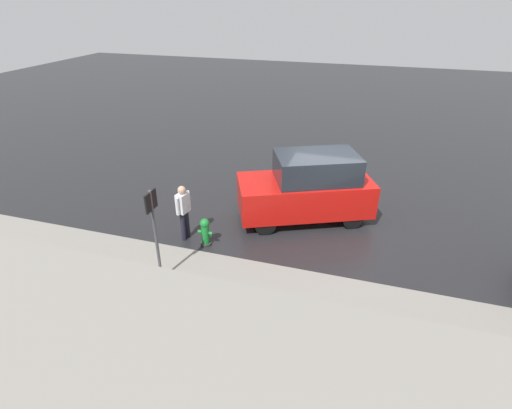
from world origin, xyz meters
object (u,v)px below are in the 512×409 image
pedestrian (183,208)px  sign_post (154,224)px  moving_hatchback (308,188)px  fire_hydrant (205,232)px

pedestrian → sign_post: sign_post is taller
moving_hatchback → pedestrian: 3.68m
pedestrian → sign_post: bearing=97.6°
fire_hydrant → sign_post: size_ratio=0.33×
fire_hydrant → pedestrian: (0.66, -0.13, 0.56)m
fire_hydrant → pedestrian: bearing=-11.2°
fire_hydrant → pedestrian: size_ratio=0.50×
moving_hatchback → pedestrian: (3.02, 2.11, -0.07)m
moving_hatchback → fire_hydrant: size_ratio=5.30×
moving_hatchback → fire_hydrant: 3.31m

